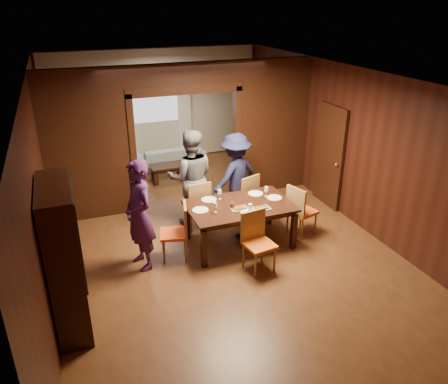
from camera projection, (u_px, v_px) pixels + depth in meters
name	position (u px, v px, depth m)	size (l,w,h in m)	color
floor	(214.00, 236.00, 8.03)	(9.00, 9.00, 0.00)	#4C2B15
ceiling	(212.00, 75.00, 6.85)	(5.50, 9.00, 0.02)	silver
room_walls	(183.00, 130.00, 9.03)	(5.52, 9.01, 2.90)	black
person_purple	(139.00, 216.00, 6.80)	(0.66, 0.44, 1.82)	#441A4E
person_grey	(191.00, 178.00, 8.17)	(0.90, 0.70, 1.86)	#5A585F
person_navy	(235.00, 175.00, 8.50)	(1.09, 0.63, 1.69)	#161739
sofa	(169.00, 156.00, 11.26)	(1.81, 0.71, 0.53)	#98B6C7
serving_bowl	(244.00, 201.00, 7.56)	(0.30, 0.30, 0.07)	black
dining_table	(239.00, 224.00, 7.65)	(1.79, 1.11, 0.76)	black
coffee_table	(168.00, 173.00, 10.38)	(0.80, 0.50, 0.40)	black
chair_left	(174.00, 232.00, 7.19)	(0.44, 0.44, 0.97)	#E64B15
chair_right	(302.00, 210.00, 7.94)	(0.44, 0.44, 0.97)	#E05215
chair_far_l	(196.00, 204.00, 8.17)	(0.44, 0.44, 0.97)	#C96B12
chair_far_r	(243.00, 197.00, 8.46)	(0.44, 0.44, 0.97)	orange
chair_near	(259.00, 243.00, 6.86)	(0.44, 0.44, 0.97)	#DC5914
hutch	(65.00, 258.00, 5.52)	(0.40, 1.20, 2.00)	black
door_right	(329.00, 156.00, 8.91)	(0.06, 0.90, 2.10)	black
window_far	(155.00, 97.00, 11.13)	(1.20, 0.03, 1.30)	silver
curtain_left	(127.00, 117.00, 11.03)	(0.35, 0.06, 2.40)	white
curtain_right	(184.00, 112.00, 11.52)	(0.35, 0.06, 2.40)	white
plate_left	(200.00, 210.00, 7.30)	(0.27, 0.27, 0.01)	white
plate_far_l	(209.00, 200.00, 7.68)	(0.27, 0.27, 0.01)	silver
plate_far_r	(256.00, 193.00, 7.91)	(0.27, 0.27, 0.01)	white
plate_right	(274.00, 198.00, 7.75)	(0.27, 0.27, 0.01)	silver
plate_near	(248.00, 212.00, 7.24)	(0.27, 0.27, 0.01)	silver
platter_a	(239.00, 208.00, 7.34)	(0.30, 0.20, 0.04)	gray
platter_b	(261.00, 208.00, 7.34)	(0.30, 0.20, 0.04)	gray
wineglass_left	(215.00, 208.00, 7.19)	(0.08, 0.08, 0.18)	silver
wineglass_far	(220.00, 194.00, 7.68)	(0.08, 0.08, 0.18)	white
wineglass_right	(266.00, 191.00, 7.79)	(0.08, 0.08, 0.18)	white
tumbler	(250.00, 208.00, 7.23)	(0.07, 0.07, 0.14)	silver
condiment_jar	(232.00, 205.00, 7.35)	(0.08, 0.08, 0.11)	#4C2B11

